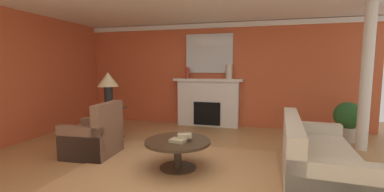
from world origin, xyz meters
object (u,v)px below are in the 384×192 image
at_px(side_table, 109,121).
at_px(vase_mantel_right, 229,72).
at_px(coffee_table, 178,148).
at_px(vase_mantel_left, 187,73).
at_px(table_lamp, 108,83).
at_px(potted_plant, 348,118).
at_px(armchair_near_window, 94,138).
at_px(mantel_mirror, 209,53).
at_px(sofa, 315,160).
at_px(fireplace, 208,104).

bearing_deg(side_table, vase_mantel_right, 37.20).
distance_m(coffee_table, vase_mantel_left, 3.20).
distance_m(table_lamp, potted_plant, 5.10).
relative_size(table_lamp, vase_mantel_right, 2.03).
height_order(armchair_near_window, side_table, armchair_near_window).
distance_m(vase_mantel_left, potted_plant, 3.83).
distance_m(mantel_mirror, side_table, 3.04).
distance_m(mantel_mirror, armchair_near_window, 3.63).
bearing_deg(table_lamp, potted_plant, 13.57).
height_order(table_lamp, vase_mantel_right, vase_mantel_right).
bearing_deg(sofa, vase_mantel_right, 118.34).
relative_size(sofa, vase_mantel_left, 7.30).
xyz_separation_m(fireplace, side_table, (-1.78, -1.82, -0.19)).
xyz_separation_m(armchair_near_window, vase_mantel_left, (0.92, 2.74, 1.09)).
xyz_separation_m(fireplace, vase_mantel_left, (-0.55, -0.05, 0.81)).
xyz_separation_m(vase_mantel_left, vase_mantel_right, (1.10, 0.00, 0.04)).
bearing_deg(vase_mantel_right, fireplace, 174.84).
bearing_deg(side_table, table_lamp, 0.00).
bearing_deg(vase_mantel_right, vase_mantel_left, 180.00).
xyz_separation_m(mantel_mirror, armchair_near_window, (-1.47, -2.91, -1.60)).
height_order(mantel_mirror, vase_mantel_left, mantel_mirror).
relative_size(fireplace, potted_plant, 2.16).
distance_m(mantel_mirror, coffee_table, 3.49).
height_order(sofa, armchair_near_window, armchair_near_window).
bearing_deg(potted_plant, table_lamp, -166.43).
bearing_deg(side_table, vase_mantel_left, 55.14).
xyz_separation_m(side_table, vase_mantel_left, (1.23, 1.77, 1.00)).
height_order(mantel_mirror, table_lamp, mantel_mirror).
relative_size(mantel_mirror, potted_plant, 1.49).
height_order(fireplace, sofa, fireplace).
distance_m(fireplace, mantel_mirror, 1.32).
height_order(side_table, vase_mantel_left, vase_mantel_left).
distance_m(side_table, vase_mantel_right, 3.11).
height_order(sofa, table_lamp, table_lamp).
height_order(vase_mantel_right, potted_plant, vase_mantel_right).
bearing_deg(mantel_mirror, potted_plant, -13.67).
height_order(coffee_table, side_table, side_table).
xyz_separation_m(fireplace, table_lamp, (-1.78, -1.82, 0.63)).
relative_size(fireplace, table_lamp, 2.40).
xyz_separation_m(fireplace, potted_plant, (3.12, -0.64, -0.10)).
distance_m(fireplace, armchair_near_window, 3.16).
height_order(sofa, side_table, sofa).
xyz_separation_m(sofa, potted_plant, (1.03, 2.26, 0.19)).
bearing_deg(vase_mantel_right, sofa, -61.66).
xyz_separation_m(armchair_near_window, coffee_table, (1.61, -0.20, 0.03)).
bearing_deg(sofa, coffee_table, -177.32).
bearing_deg(fireplace, armchair_near_window, -117.86).
bearing_deg(vase_mantel_left, fireplace, 5.16).
bearing_deg(table_lamp, side_table, 0.00).
bearing_deg(sofa, table_lamp, 164.48).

